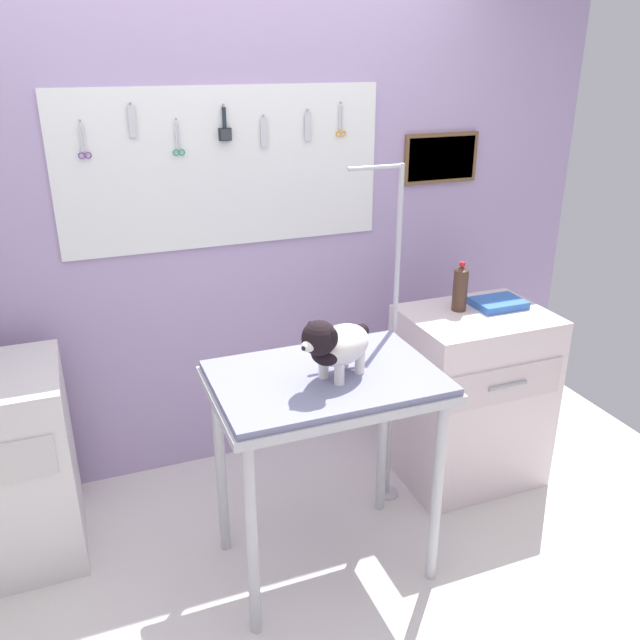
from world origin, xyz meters
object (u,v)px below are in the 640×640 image
at_px(grooming_arm, 391,357).
at_px(dog, 335,345).
at_px(cabinet_right, 470,397).
at_px(soda_bottle, 460,288).
at_px(grooming_table, 326,399).

relative_size(grooming_arm, dog, 4.66).
height_order(cabinet_right, soda_bottle, soda_bottle).
bearing_deg(grooming_arm, dog, -139.68).
xyz_separation_m(grooming_arm, soda_bottle, (0.40, 0.10, 0.25)).
bearing_deg(cabinet_right, grooming_table, -159.39).
xyz_separation_m(grooming_table, grooming_arm, (0.45, 0.32, -0.04)).
height_order(dog, soda_bottle, dog).
relative_size(grooming_table, cabinet_right, 1.01).
distance_m(grooming_arm, dog, 0.64).
distance_m(grooming_arm, soda_bottle, 0.48).
relative_size(dog, cabinet_right, 0.39).
distance_m(dog, soda_bottle, 0.96).
bearing_deg(grooming_arm, grooming_table, -144.43).
bearing_deg(soda_bottle, cabinet_right, -50.03).
relative_size(grooming_arm, cabinet_right, 1.82).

